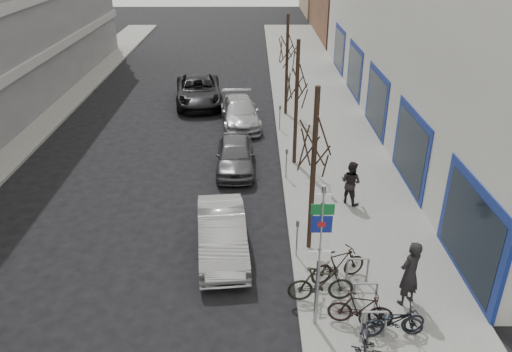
{
  "coord_description": "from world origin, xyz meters",
  "views": [
    {
      "loc": [
        0.8,
        -9.98,
        9.42
      ],
      "look_at": [
        0.89,
        4.93,
        2.0
      ],
      "focal_mm": 35.0,
      "sensor_mm": 36.0,
      "label": 1
    }
  ],
  "objects_px": {
    "bike_rack": "(365,292)",
    "lane_car": "(199,91)",
    "parked_car_front": "(222,234)",
    "bike_near_left": "(366,346)",
    "tree_mid": "(297,74)",
    "highway_sign_pole": "(320,250)",
    "parked_car_mid": "(235,155)",
    "meter_back": "(280,115)",
    "pedestrian_far": "(351,182)",
    "bike_mid_inner": "(321,284)",
    "meter_mid": "(286,161)",
    "parked_car_back": "(240,113)",
    "tree_near": "(315,133)",
    "bike_mid_curb": "(395,319)",
    "bike_near_right": "(361,308)",
    "bike_far_curb": "(391,316)",
    "meter_front": "(297,235)",
    "bike_far_inner": "(338,264)",
    "tree_far": "(287,42)"
  },
  "relations": [
    {
      "from": "bike_near_right",
      "to": "bike_far_curb",
      "type": "bearing_deg",
      "value": -97.46
    },
    {
      "from": "meter_mid",
      "to": "bike_near_left",
      "type": "height_order",
      "value": "meter_mid"
    },
    {
      "from": "highway_sign_pole",
      "to": "bike_mid_inner",
      "type": "relative_size",
      "value": 2.28
    },
    {
      "from": "meter_front",
      "to": "bike_far_inner",
      "type": "bearing_deg",
      "value": -47.47
    },
    {
      "from": "parked_car_front",
      "to": "bike_near_left",
      "type": "bearing_deg",
      "value": -58.81
    },
    {
      "from": "tree_near",
      "to": "parked_car_mid",
      "type": "xyz_separation_m",
      "value": [
        -2.58,
        6.13,
        -3.42
      ]
    },
    {
      "from": "tree_near",
      "to": "tree_mid",
      "type": "height_order",
      "value": "same"
    },
    {
      "from": "meter_front",
      "to": "bike_far_inner",
      "type": "height_order",
      "value": "meter_front"
    },
    {
      "from": "bike_rack",
      "to": "lane_car",
      "type": "height_order",
      "value": "lane_car"
    },
    {
      "from": "parked_car_front",
      "to": "parked_car_mid",
      "type": "bearing_deg",
      "value": 82.18
    },
    {
      "from": "bike_near_left",
      "to": "bike_far_curb",
      "type": "height_order",
      "value": "bike_near_left"
    },
    {
      "from": "parked_car_back",
      "to": "tree_mid",
      "type": "bearing_deg",
      "value": -70.36
    },
    {
      "from": "bike_mid_curb",
      "to": "parked_car_front",
      "type": "xyz_separation_m",
      "value": [
        -4.54,
        3.79,
        0.06
      ]
    },
    {
      "from": "tree_mid",
      "to": "pedestrian_far",
      "type": "bearing_deg",
      "value": -63.34
    },
    {
      "from": "meter_back",
      "to": "bike_near_left",
      "type": "relative_size",
      "value": 0.66
    },
    {
      "from": "highway_sign_pole",
      "to": "bike_mid_curb",
      "type": "height_order",
      "value": "highway_sign_pole"
    },
    {
      "from": "tree_near",
      "to": "bike_mid_curb",
      "type": "distance_m",
      "value": 5.5
    },
    {
      "from": "tree_mid",
      "to": "parked_car_front",
      "type": "height_order",
      "value": "tree_mid"
    },
    {
      "from": "tree_far",
      "to": "pedestrian_far",
      "type": "xyz_separation_m",
      "value": [
        1.8,
        -10.09,
        -3.1
      ]
    },
    {
      "from": "meter_mid",
      "to": "bike_far_inner",
      "type": "xyz_separation_m",
      "value": [
        1.11,
        -6.71,
        -0.22
      ]
    },
    {
      "from": "bike_rack",
      "to": "bike_mid_curb",
      "type": "distance_m",
      "value": 1.14
    },
    {
      "from": "tree_near",
      "to": "bike_far_curb",
      "type": "relative_size",
      "value": 3.4
    },
    {
      "from": "meter_mid",
      "to": "lane_car",
      "type": "height_order",
      "value": "lane_car"
    },
    {
      "from": "meter_back",
      "to": "pedestrian_far",
      "type": "relative_size",
      "value": 0.75
    },
    {
      "from": "lane_car",
      "to": "bike_far_inner",
      "type": "bearing_deg",
      "value": -78.5
    },
    {
      "from": "meter_front",
      "to": "bike_mid_inner",
      "type": "height_order",
      "value": "meter_front"
    },
    {
      "from": "tree_far",
      "to": "bike_near_right",
      "type": "relative_size",
      "value": 3.22
    },
    {
      "from": "bike_near_right",
      "to": "meter_front",
      "type": "bearing_deg",
      "value": 35.32
    },
    {
      "from": "meter_front",
      "to": "parked_car_front",
      "type": "bearing_deg",
      "value": 170.58
    },
    {
      "from": "parked_car_front",
      "to": "bike_mid_inner",
      "type": "bearing_deg",
      "value": -47.09
    },
    {
      "from": "meter_back",
      "to": "bike_mid_inner",
      "type": "bearing_deg",
      "value": -87.86
    },
    {
      "from": "pedestrian_far",
      "to": "meter_front",
      "type": "bearing_deg",
      "value": 99.43
    },
    {
      "from": "bike_mid_curb",
      "to": "bike_mid_inner",
      "type": "xyz_separation_m",
      "value": [
        -1.7,
        1.3,
        0.06
      ]
    },
    {
      "from": "lane_car",
      "to": "pedestrian_far",
      "type": "relative_size",
      "value": 3.31
    },
    {
      "from": "tree_mid",
      "to": "tree_near",
      "type": "bearing_deg",
      "value": -90.0
    },
    {
      "from": "bike_near_left",
      "to": "bike_mid_inner",
      "type": "bearing_deg",
      "value": 122.74
    },
    {
      "from": "meter_front",
      "to": "highway_sign_pole",
      "type": "bearing_deg",
      "value": -85.25
    },
    {
      "from": "meter_back",
      "to": "bike_near_right",
      "type": "xyz_separation_m",
      "value": [
        1.4,
        -14.05,
        -0.25
      ]
    },
    {
      "from": "tree_near",
      "to": "highway_sign_pole",
      "type": "bearing_deg",
      "value": -93.26
    },
    {
      "from": "highway_sign_pole",
      "to": "parked_car_mid",
      "type": "xyz_separation_m",
      "value": [
        -2.38,
        9.64,
        -1.78
      ]
    },
    {
      "from": "bike_mid_inner",
      "to": "parked_car_front",
      "type": "distance_m",
      "value": 3.78
    },
    {
      "from": "parked_car_mid",
      "to": "pedestrian_far",
      "type": "bearing_deg",
      "value": -37.56
    },
    {
      "from": "meter_back",
      "to": "parked_car_mid",
      "type": "distance_m",
      "value": 4.87
    },
    {
      "from": "meter_mid",
      "to": "pedestrian_far",
      "type": "bearing_deg",
      "value": -42.9
    },
    {
      "from": "tree_mid",
      "to": "meter_front",
      "type": "bearing_deg",
      "value": -93.68
    },
    {
      "from": "meter_mid",
      "to": "lane_car",
      "type": "bearing_deg",
      "value": 114.06
    },
    {
      "from": "tree_far",
      "to": "pedestrian_far",
      "type": "height_order",
      "value": "tree_far"
    },
    {
      "from": "bike_mid_inner",
      "to": "bike_far_inner",
      "type": "relative_size",
      "value": 1.03
    },
    {
      "from": "bike_far_inner",
      "to": "highway_sign_pole",
      "type": "bearing_deg",
      "value": 132.25
    },
    {
      "from": "tree_mid",
      "to": "meter_back",
      "type": "xyz_separation_m",
      "value": [
        -0.45,
        4.0,
        -3.19
      ]
    }
  ]
}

